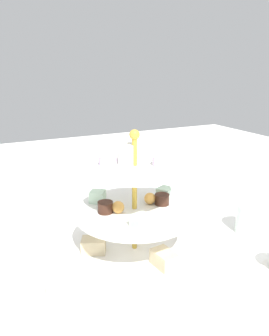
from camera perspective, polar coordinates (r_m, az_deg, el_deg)
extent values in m
plane|color=white|center=(0.69, 0.00, -14.85)|extent=(2.40, 2.40, 0.00)
cylinder|color=white|center=(0.69, 0.00, -14.49)|extent=(0.29, 0.29, 0.01)
cylinder|color=white|center=(0.64, 0.00, -7.65)|extent=(0.24, 0.24, 0.01)
cylinder|color=white|center=(0.61, 0.00, 0.04)|extent=(0.19, 0.19, 0.01)
cylinder|color=gold|center=(0.63, 0.00, -5.19)|extent=(0.01, 0.01, 0.25)
sphere|color=gold|center=(0.59, 0.00, 6.03)|extent=(0.02, 0.02, 0.02)
cube|color=#CCB78E|center=(0.75, 2.15, -9.92)|extent=(0.06, 0.05, 0.03)
cube|color=#CCB78E|center=(0.67, -7.38, -13.65)|extent=(0.05, 0.06, 0.03)
cube|color=#CCB78E|center=(0.62, 5.32, -15.98)|extent=(0.05, 0.04, 0.03)
cylinder|color=#E5C660|center=(0.72, 0.63, -11.81)|extent=(0.04, 0.04, 0.01)
cylinder|color=#381E14|center=(0.66, 4.98, -5.64)|extent=(0.03, 0.03, 0.02)
cylinder|color=#381E14|center=(0.62, -5.28, -7.04)|extent=(0.03, 0.03, 0.02)
cube|color=silver|center=(0.67, -6.67, -5.12)|extent=(0.04, 0.04, 0.02)
cube|color=silver|center=(0.56, 1.13, -9.68)|extent=(0.03, 0.03, 0.02)
cube|color=silver|center=(0.69, 5.59, -4.52)|extent=(0.04, 0.04, 0.02)
sphere|color=gold|center=(0.62, -2.97, -7.06)|extent=(0.02, 0.02, 0.02)
sphere|color=gold|center=(0.66, 2.78, -5.50)|extent=(0.02, 0.02, 0.02)
cylinder|color=silver|center=(0.61, -4.84, 1.34)|extent=(0.03, 0.03, 0.02)
cylinder|color=silver|center=(0.61, 4.86, 1.26)|extent=(0.03, 0.03, 0.02)
cylinder|color=white|center=(0.61, -1.36, 2.52)|extent=(0.04, 0.04, 0.04)
cube|color=silver|center=(0.59, 4.27, -0.10)|extent=(0.08, 0.05, 0.00)
cube|color=silver|center=(0.66, 0.60, 1.89)|extent=(0.08, 0.06, 0.00)
cylinder|color=silver|center=(0.48, -20.01, -22.01)|extent=(0.07, 0.07, 0.14)
cylinder|color=silver|center=(0.79, 20.12, -8.69)|extent=(0.06, 0.06, 0.07)
cube|color=silver|center=(0.86, -21.10, -9.12)|extent=(0.13, 0.13, 0.00)
cylinder|color=silver|center=(0.89, 4.43, -4.09)|extent=(0.06, 0.06, 0.08)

